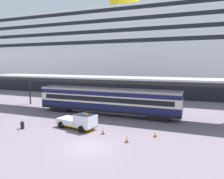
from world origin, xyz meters
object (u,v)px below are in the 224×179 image
cruise_ship (101,55)px  train_carriage (107,100)px  service_truck (80,121)px  quay_bollard (22,125)px  traffic_cone_mid (127,139)px  traffic_cone_near (155,134)px  traffic_cone_far (103,131)px

cruise_ship → train_carriage: (14.50, -30.44, -8.14)m
train_carriage → service_truck: size_ratio=4.07×
quay_bollard → traffic_cone_mid: bearing=1.3°
cruise_ship → quay_bollard: (7.70, -40.83, -9.93)m
train_carriage → traffic_cone_near: train_carriage is taller
cruise_ship → service_truck: bearing=-69.6°
cruise_ship → quay_bollard: cruise_ship is taller
traffic_cone_mid → train_carriage: bearing=122.6°
cruise_ship → traffic_cone_mid: size_ratio=221.23×
service_truck → quay_bollard: (-6.54, -2.52, -0.47)m
train_carriage → service_truck: (-0.26, -7.87, -1.32)m
traffic_cone_far → quay_bollard: bearing=-169.9°
service_truck → traffic_cone_mid: 7.11m
service_truck → traffic_cone_near: bearing=2.9°
train_carriage → traffic_cone_far: bearing=-69.7°
cruise_ship → traffic_cone_near: cruise_ship is taller
service_truck → traffic_cone_far: (3.44, -0.74, -0.62)m
service_truck → traffic_cone_far: 3.57m
cruise_ship → quay_bollard: 42.72m
train_carriage → service_truck: 7.98m
train_carriage → traffic_cone_near: (8.85, -7.41, -2.02)m
traffic_cone_far → quay_bollard: 10.13m
traffic_cone_mid → quay_bollard: (-13.26, -0.29, 0.17)m
train_carriage → service_truck: bearing=-91.9°
train_carriage → quay_bollard: train_carriage is taller
traffic_cone_near → quay_bollard: (-15.64, -2.98, 0.22)m
train_carriage → quay_bollard: size_ratio=23.30×
cruise_ship → traffic_cone_near: size_ratio=259.87×
quay_bollard → cruise_ship: bearing=100.7°
cruise_ship → train_carriage: 34.68m
service_truck → train_carriage: bearing=88.1°
train_carriage → service_truck: train_carriage is taller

